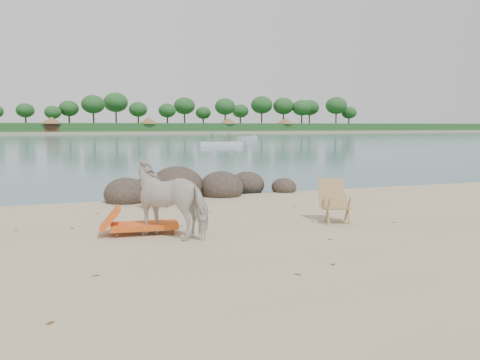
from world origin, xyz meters
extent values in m
plane|color=#335C66|center=(0.00, 90.00, 0.00)|extent=(400.00, 400.00, 0.00)
cube|color=tan|center=(0.00, 170.00, 0.00)|extent=(420.00, 90.00, 1.40)
cube|color=#1E4C1E|center=(0.00, 135.00, 1.90)|extent=(420.00, 18.00, 2.40)
ellipsoid|color=#322921|center=(-1.65, 5.73, 0.23)|extent=(1.31, 1.44, 0.98)
ellipsoid|color=#322921|center=(0.05, 6.43, 0.31)|extent=(1.74, 1.92, 1.31)
ellipsoid|color=#322921|center=(1.45, 6.03, 0.25)|extent=(1.43, 1.58, 1.07)
ellipsoid|color=#322921|center=(2.65, 6.83, 0.21)|extent=(1.21, 1.33, 0.91)
ellipsoid|color=#322921|center=(3.75, 6.13, 0.15)|extent=(0.85, 0.94, 0.64)
ellipsoid|color=#322921|center=(-0.75, 7.43, 0.17)|extent=(1.00, 1.10, 0.75)
ellipsoid|color=#322921|center=(0.85, 7.63, 0.14)|extent=(0.83, 0.91, 0.62)
imported|color=beige|center=(-1.18, 0.91, 0.79)|extent=(1.95, 1.89, 1.58)
plane|color=brown|center=(2.25, 1.21, 0.01)|extent=(0.11, 0.11, 0.00)
plane|color=brown|center=(0.91, -2.01, 0.01)|extent=(0.14, 0.14, 0.00)
plane|color=brown|center=(-2.28, 1.72, 0.01)|extent=(0.12, 0.12, 0.00)
plane|color=brown|center=(2.73, 3.24, 0.01)|extent=(0.12, 0.12, 0.00)
plane|color=brown|center=(-4.32, 2.51, 0.01)|extent=(0.11, 0.11, 0.00)
plane|color=brown|center=(-2.28, 1.70, 0.01)|extent=(0.14, 0.14, 0.00)
plane|color=brown|center=(1.74, -0.49, 0.01)|extent=(0.11, 0.11, 0.00)
plane|color=brown|center=(4.01, 0.46, 0.01)|extent=(0.13, 0.13, 0.00)
plane|color=brown|center=(-2.80, -1.32, 0.01)|extent=(0.11, 0.11, 0.00)
plane|color=brown|center=(0.30, 3.31, 0.01)|extent=(0.14, 0.14, 0.00)
plane|color=brown|center=(0.13, -2.28, 0.01)|extent=(0.14, 0.14, 0.00)
plane|color=brown|center=(-0.83, 1.71, 0.01)|extent=(0.14, 0.14, 0.00)
plane|color=brown|center=(-3.16, 2.29, 0.01)|extent=(0.14, 0.14, 0.00)
plane|color=brown|center=(-3.37, -2.95, 0.01)|extent=(0.14, 0.14, 0.00)
plane|color=brown|center=(-2.58, 3.96, 0.01)|extent=(0.14, 0.14, 0.00)
camera|label=1|loc=(-3.00, -8.55, 2.30)|focal=35.00mm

